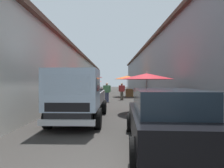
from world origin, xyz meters
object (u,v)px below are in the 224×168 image
object	(u,v)px
fruit_stall_near_left	(88,83)
parked_scooter	(100,94)
fruit_stall_mid_lane	(128,80)
vendor_by_crates	(122,90)
fruit_stall_far_left	(146,81)
delivery_truck	(77,97)
hatchback_car	(166,117)
plastic_stool	(153,100)
fruit_stall_far_right	(82,81)
vendor_in_shade	(107,91)

from	to	relation	value
fruit_stall_near_left	parked_scooter	world-z (taller)	fruit_stall_near_left
fruit_stall_mid_lane	vendor_by_crates	bearing A→B (deg)	167.01
fruit_stall_far_left	delivery_truck	size ratio (longest dim) A/B	0.57
fruit_stall_mid_lane	hatchback_car	xyz separation A→B (m)	(-15.61, 0.33, -1.14)
plastic_stool	hatchback_car	bearing A→B (deg)	169.71
delivery_truck	plastic_stool	world-z (taller)	delivery_truck
fruit_stall_far_left	vendor_by_crates	xyz separation A→B (m)	(7.10, 0.91, -0.80)
hatchback_car	delivery_truck	world-z (taller)	delivery_truck
fruit_stall_far_right	delivery_truck	xyz separation A→B (m)	(-3.25, -0.34, -0.67)
fruit_stall_near_left	vendor_by_crates	size ratio (longest dim) A/B	1.63
fruit_stall_near_left	fruit_stall_far_left	xyz separation A→B (m)	(-6.17, -3.91, 0.11)
fruit_stall_far_left	parked_scooter	bearing A→B (deg)	18.95
fruit_stall_near_left	delivery_truck	world-z (taller)	delivery_truck
fruit_stall_far_left	vendor_by_crates	bearing A→B (deg)	7.28
fruit_stall_far_left	parked_scooter	distance (m)	9.29
fruit_stall_mid_lane	parked_scooter	xyz separation A→B (m)	(-1.92, 2.90, -1.43)
fruit_stall_near_left	plastic_stool	world-z (taller)	fruit_stall_near_left
fruit_stall_mid_lane	plastic_stool	distance (m)	7.60
fruit_stall_far_right	fruit_stall_near_left	distance (m)	5.53
fruit_stall_near_left	plastic_stool	xyz separation A→B (m)	(-2.88, -4.98, -1.22)
fruit_stall_mid_lane	delivery_truck	xyz separation A→B (m)	(-13.24, 3.05, -0.84)
fruit_stall_mid_lane	fruit_stall_far_left	xyz separation A→B (m)	(-10.64, -0.09, -0.21)
vendor_by_crates	parked_scooter	size ratio (longest dim) A/B	0.90
fruit_stall_near_left	fruit_stall_far_right	bearing A→B (deg)	-175.51
fruit_stall_far_right	plastic_stool	bearing A→B (deg)	-60.01
fruit_stall_far_right	vendor_in_shade	size ratio (longest dim) A/B	1.49
fruit_stall_mid_lane	parked_scooter	distance (m)	3.76
hatchback_car	vendor_by_crates	size ratio (longest dim) A/B	2.63
plastic_stool	fruit_stall_near_left	bearing A→B (deg)	59.95
fruit_stall_far_right	delivery_truck	distance (m)	3.34
hatchback_car	plastic_stool	distance (m)	8.40
fruit_stall_far_right	hatchback_car	xyz separation A→B (m)	(-5.63, -3.05, -0.97)
vendor_in_shade	parked_scooter	distance (m)	3.50
fruit_stall_near_left	delivery_truck	distance (m)	8.81
delivery_truck	vendor_by_crates	world-z (taller)	delivery_truck
delivery_truck	vendor_in_shade	distance (m)	7.99
parked_scooter	fruit_stall_far_left	bearing A→B (deg)	-161.05
parked_scooter	plastic_stool	size ratio (longest dim) A/B	3.88
fruit_stall_far_right	parked_scooter	distance (m)	8.17
fruit_stall_far_left	vendor_in_shade	distance (m)	5.83
hatchback_car	fruit_stall_far_left	bearing A→B (deg)	-4.87
fruit_stall_far_right	vendor_by_crates	world-z (taller)	fruit_stall_far_right
vendor_in_shade	vendor_by_crates	bearing A→B (deg)	-36.64
vendor_by_crates	parked_scooter	xyz separation A→B (m)	(1.61, 2.09, -0.42)
fruit_stall_far_left	plastic_stool	bearing A→B (deg)	-18.13
fruit_stall_far_right	hatchback_car	bearing A→B (deg)	-151.54
vendor_in_shade	plastic_stool	xyz separation A→B (m)	(-2.05, -3.30, -0.57)
fruit_stall_far_right	hatchback_car	distance (m)	6.48
vendor_by_crates	plastic_stool	size ratio (longest dim) A/B	3.50
fruit_stall_far_right	fruit_stall_mid_lane	distance (m)	10.54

